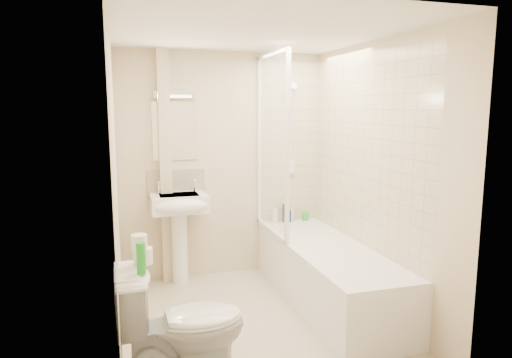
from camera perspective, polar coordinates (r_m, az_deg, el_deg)
name	(u,v)px	position (r m, az deg, el deg)	size (l,w,h in m)	color
floor	(256,322)	(4.10, 0.05, -17.42)	(2.50, 2.50, 0.00)	beige
wall_back	(223,166)	(4.92, -4.10, 1.68)	(2.20, 0.02, 2.40)	beige
wall_left	(116,191)	(3.57, -17.11, -1.44)	(0.02, 2.50, 2.40)	beige
wall_right	(375,178)	(4.17, 14.70, 0.10)	(0.02, 2.50, 2.40)	beige
ceiling	(256,32)	(3.72, 0.06, 17.92)	(2.20, 2.50, 0.02)	white
tile_back	(289,143)	(5.10, 4.18, 4.47)	(0.70, 0.01, 1.75)	beige
tile_right	(364,151)	(4.31, 13.31, 3.44)	(0.01, 2.10, 1.75)	beige
pipe_boxing	(166,169)	(4.77, -11.24, 1.29)	(0.12, 0.12, 2.40)	beige
splashback	(176,184)	(4.85, -9.94, -0.57)	(0.60, 0.01, 0.30)	beige
mirror	(175,131)	(4.79, -10.12, 5.93)	(0.46, 0.01, 0.60)	white
strip_light	(174,94)	(4.77, -10.21, 10.36)	(0.42, 0.07, 0.07)	silver
bathtub	(327,273)	(4.41, 8.87, -11.51)	(0.70, 2.10, 0.55)	white
shower_screen	(272,145)	(4.57, 2.01, 4.29)	(0.04, 0.92, 1.80)	white
shower_fixture	(291,133)	(5.05, 4.35, 5.79)	(0.10, 0.16, 0.99)	white
pedestal_sink	(180,213)	(4.69, -9.53, -4.27)	(0.56, 0.50, 1.08)	white
bottle_white_a	(275,216)	(5.09, 2.41, -4.63)	(0.06, 0.06, 0.15)	white
bottle_black_b	(285,213)	(5.12, 3.62, -4.27)	(0.06, 0.06, 0.20)	black
bottle_blue	(290,216)	(5.15, 4.33, -4.61)	(0.05, 0.05, 0.13)	navy
bottle_cream	(292,215)	(5.16, 4.49, -4.46)	(0.06, 0.06, 0.16)	beige
bottle_green	(305,216)	(5.22, 6.20, -4.67)	(0.07, 0.07, 0.09)	green
toilet	(182,326)	(3.14, -9.23, -17.70)	(0.82, 0.48, 0.83)	white
toilet_roll_lower	(143,256)	(3.04, -13.95, -9.32)	(0.12, 0.12, 0.10)	white
toilet_roll_upper	(139,242)	(2.97, -14.38, -7.69)	(0.10, 0.10, 0.10)	white
green_bottle	(141,258)	(2.85, -14.17, -9.58)	(0.05, 0.05, 0.19)	green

